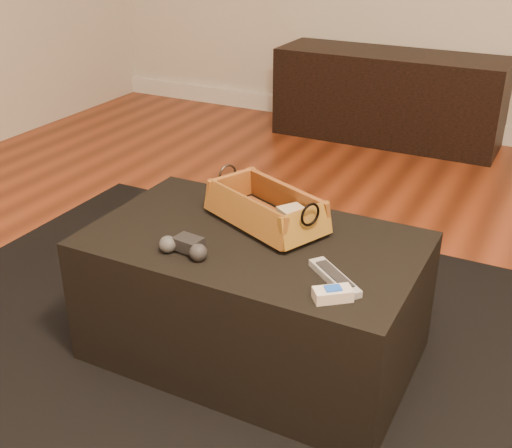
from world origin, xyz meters
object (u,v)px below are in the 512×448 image
at_px(ottoman, 253,297).
at_px(cream_gadget, 333,294).
at_px(tv_remote, 258,216).
at_px(media_cabinet, 388,97).
at_px(wicker_basket, 266,210).
at_px(silver_remote, 335,277).
at_px(game_controller, 185,247).

xyz_separation_m(ottoman, cream_gadget, (0.33, -0.21, 0.23)).
bearing_deg(tv_remote, media_cabinet, 113.93).
bearing_deg(cream_gadget, wicker_basket, 137.72).
height_order(tv_remote, silver_remote, tv_remote).
xyz_separation_m(media_cabinet, tv_remote, (0.24, -2.25, 0.19)).
xyz_separation_m(media_cabinet, game_controller, (0.15, -2.53, 0.19)).
relative_size(media_cabinet, tv_remote, 6.59).
distance_m(tv_remote, wicker_basket, 0.03).
bearing_deg(ottoman, cream_gadget, -31.86).
bearing_deg(wicker_basket, media_cabinet, 96.76).
xyz_separation_m(game_controller, silver_remote, (0.43, 0.06, -0.01)).
height_order(ottoman, tv_remote, tv_remote).
xyz_separation_m(tv_remote, cream_gadget, (0.37, -0.31, -0.01)).
distance_m(media_cabinet, ottoman, 2.37).
distance_m(silver_remote, cream_gadget, 0.09).
bearing_deg(game_controller, tv_remote, 71.90).
height_order(wicker_basket, silver_remote, wicker_basket).
xyz_separation_m(wicker_basket, game_controller, (-0.12, -0.28, -0.02)).
distance_m(media_cabinet, silver_remote, 2.55).
bearing_deg(silver_remote, wicker_basket, 144.38).
bearing_deg(cream_gadget, tv_remote, 140.17).
relative_size(ottoman, game_controller, 6.48).
bearing_deg(media_cabinet, game_controller, -86.58).
relative_size(media_cabinet, ottoman, 1.38).
bearing_deg(game_controller, cream_gadget, -3.61).
bearing_deg(tv_remote, wicker_basket, 30.87).
xyz_separation_m(media_cabinet, silver_remote, (0.58, -2.47, 0.17)).
height_order(game_controller, cream_gadget, game_controller).
relative_size(tv_remote, game_controller, 1.36).
relative_size(game_controller, silver_remote, 0.83).
xyz_separation_m(silver_remote, cream_gadget, (0.03, -0.09, 0.01)).
relative_size(media_cabinet, wicker_basket, 3.12).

